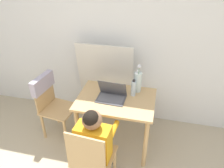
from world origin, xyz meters
TOP-DOWN VIEW (x-y plane):
  - wall_back at (0.00, 2.23)m, footprint 6.40×0.05m
  - dining_table at (0.29, 1.56)m, footprint 0.91×0.65m
  - chair_occupied at (0.19, 0.87)m, footprint 0.43×0.43m
  - chair_spare at (-0.61, 1.59)m, footprint 0.48×0.45m
  - person_seated at (0.20, 0.99)m, footprint 0.37×0.44m
  - laptop at (0.24, 1.55)m, footprint 0.34×0.24m
  - flower_vase at (0.51, 1.78)m, footprint 0.09×0.09m
  - water_bottle at (0.48, 1.67)m, footprint 0.06×0.06m
  - cardboard_panel at (0.03, 2.08)m, footprint 0.77×0.18m

SIDE VIEW (x-z plane):
  - chair_occupied at x=0.19m, z-range 0.01..0.88m
  - chair_spare at x=-0.61m, z-range 0.15..1.03m
  - cardboard_panel at x=0.03m, z-range 0.00..1.20m
  - dining_table at x=0.29m, z-range 0.25..0.98m
  - person_seated at x=0.20m, z-range 0.13..1.14m
  - laptop at x=0.24m, z-range 0.68..0.89m
  - water_bottle at x=0.48m, z-range 0.73..0.94m
  - flower_vase at x=0.51m, z-range 0.69..1.06m
  - wall_back at x=0.00m, z-range 0.00..2.50m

